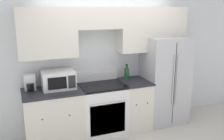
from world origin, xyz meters
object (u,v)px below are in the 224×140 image
oven_range (102,109)px  microwave (58,80)px  refrigerator (163,79)px  bottle (127,73)px

oven_range → microwave: 0.96m
oven_range → refrigerator: bearing=2.9°
oven_range → microwave: microwave is taller
microwave → refrigerator: bearing=-0.4°
refrigerator → oven_range: bearing=-177.1°
bottle → microwave: bearing=-176.0°
microwave → bottle: bearing=4.0°
oven_range → refrigerator: size_ratio=0.63×
oven_range → refrigerator: refrigerator is taller
refrigerator → bottle: (-0.75, 0.10, 0.18)m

